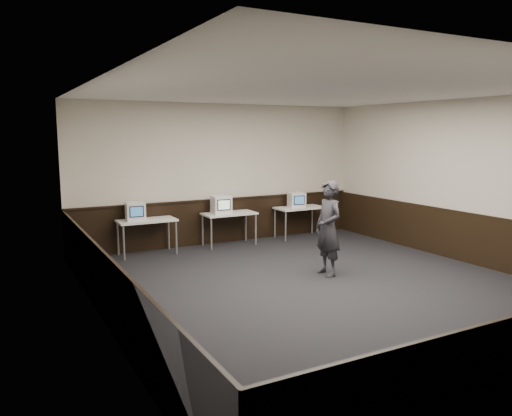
{
  "coord_description": "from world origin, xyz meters",
  "views": [
    {
      "loc": [
        -4.73,
        -6.5,
        2.53
      ],
      "look_at": [
        -0.38,
        1.6,
        1.15
      ],
      "focal_mm": 35.0,
      "sensor_mm": 36.0,
      "label": 1
    }
  ],
  "objects": [
    {
      "name": "desk_left",
      "position": [
        -1.9,
        3.6,
        0.68
      ],
      "size": [
        1.2,
        0.6,
        0.75
      ],
      "color": "silver",
      "rests_on": "ground"
    },
    {
      "name": "wainscot_left",
      "position": [
        -3.48,
        0.0,
        0.5
      ],
      "size": [
        0.04,
        7.98,
        1.0
      ],
      "primitive_type": "cube",
      "color": "black",
      "rests_on": "left_wall"
    },
    {
      "name": "wainscot_right",
      "position": [
        3.48,
        0.0,
        0.5
      ],
      "size": [
        0.04,
        7.98,
        1.0
      ],
      "primitive_type": "cube",
      "color": "black",
      "rests_on": "right_wall"
    },
    {
      "name": "person",
      "position": [
        0.53,
        0.58,
        0.85
      ],
      "size": [
        0.42,
        0.63,
        1.7
      ],
      "primitive_type": "imported",
      "rotation": [
        0.0,
        0.0,
        -1.59
      ],
      "color": "#28272D",
      "rests_on": "ground"
    },
    {
      "name": "emac_left",
      "position": [
        -2.13,
        3.63,
        0.94
      ],
      "size": [
        0.42,
        0.45,
        0.38
      ],
      "rotation": [
        0.0,
        0.0,
        -0.12
      ],
      "color": "white",
      "rests_on": "desk_left"
    },
    {
      "name": "desk_center",
      "position": [
        0.0,
        3.6,
        0.68
      ],
      "size": [
        1.2,
        0.6,
        0.75
      ],
      "color": "silver",
      "rests_on": "ground"
    },
    {
      "name": "left_wall",
      "position": [
        -3.5,
        0.0,
        1.6
      ],
      "size": [
        0.0,
        8.0,
        8.0
      ],
      "primitive_type": "plane",
      "rotation": [
        1.57,
        0.0,
        1.57
      ],
      "color": "beige",
      "rests_on": "ground"
    },
    {
      "name": "ceiling",
      "position": [
        0.0,
        0.0,
        3.2
      ],
      "size": [
        8.0,
        8.0,
        0.0
      ],
      "primitive_type": "plane",
      "rotation": [
        3.14,
        0.0,
        0.0
      ],
      "color": "white",
      "rests_on": "back_wall"
    },
    {
      "name": "wainscot_back",
      "position": [
        0.0,
        3.98,
        0.5
      ],
      "size": [
        6.98,
        0.04,
        1.0
      ],
      "primitive_type": "cube",
      "color": "black",
      "rests_on": "back_wall"
    },
    {
      "name": "right_wall",
      "position": [
        3.5,
        0.0,
        1.6
      ],
      "size": [
        0.0,
        8.0,
        8.0
      ],
      "primitive_type": "plane",
      "rotation": [
        1.57,
        0.0,
        -1.57
      ],
      "color": "beige",
      "rests_on": "ground"
    },
    {
      "name": "floor",
      "position": [
        0.0,
        0.0,
        0.0
      ],
      "size": [
        8.0,
        8.0,
        0.0
      ],
      "primitive_type": "plane",
      "color": "black",
      "rests_on": "ground"
    },
    {
      "name": "back_wall",
      "position": [
        0.0,
        4.0,
        1.6
      ],
      "size": [
        7.0,
        0.0,
        7.0
      ],
      "primitive_type": "plane",
      "rotation": [
        1.57,
        0.0,
        0.0
      ],
      "color": "beige",
      "rests_on": "ground"
    },
    {
      "name": "emac_right",
      "position": [
        1.79,
        3.57,
        0.93
      ],
      "size": [
        0.44,
        0.46,
        0.37
      ],
      "rotation": [
        0.0,
        0.0,
        -0.23
      ],
      "color": "white",
      "rests_on": "desk_right"
    },
    {
      "name": "emac_center",
      "position": [
        -0.19,
        3.61,
        0.95
      ],
      "size": [
        0.45,
        0.47,
        0.4
      ],
      "rotation": [
        0.0,
        0.0,
        -0.12
      ],
      "color": "white",
      "rests_on": "desk_center"
    },
    {
      "name": "wainscot_rail",
      "position": [
        0.0,
        3.96,
        1.02
      ],
      "size": [
        6.98,
        0.06,
        0.04
      ],
      "primitive_type": "cube",
      "color": "black",
      "rests_on": "wainscot_back"
    },
    {
      "name": "desk_right",
      "position": [
        1.9,
        3.6,
        0.68
      ],
      "size": [
        1.2,
        0.6,
        0.75
      ],
      "color": "silver",
      "rests_on": "ground"
    }
  ]
}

